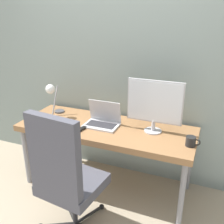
% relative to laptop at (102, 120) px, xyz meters
% --- Properties ---
extents(ground_plane, '(12.00, 12.00, 0.00)m').
position_rel_laptop_xyz_m(ground_plane, '(0.05, -0.35, -0.76)').
color(ground_plane, tan).
extents(wall_back, '(8.00, 0.05, 2.60)m').
position_rel_laptop_xyz_m(wall_back, '(0.05, 0.38, 0.54)').
color(wall_back, gray).
rests_on(wall_back, ground_plane).
extents(desk, '(1.76, 0.66, 0.71)m').
position_rel_laptop_xyz_m(desk, '(0.05, -0.02, -0.11)').
color(desk, '#996B42').
rests_on(desk, ground_plane).
extents(laptop, '(0.34, 0.23, 0.24)m').
position_rel_laptop_xyz_m(laptop, '(0.00, 0.00, 0.00)').
color(laptop, silver).
rests_on(laptop, desk).
extents(monitor, '(0.52, 0.17, 0.50)m').
position_rel_laptop_xyz_m(monitor, '(0.51, 0.05, 0.23)').
color(monitor, '#B7B7BC').
rests_on(monitor, desk).
extents(desk_lamp, '(0.11, 0.24, 0.36)m').
position_rel_laptop_xyz_m(desk_lamp, '(-0.60, 0.03, 0.20)').
color(desk_lamp, '#4C4C51').
rests_on(desk_lamp, desk).
extents(office_chair, '(0.62, 0.63, 1.13)m').
position_rel_laptop_xyz_m(office_chair, '(0.01, -0.75, -0.16)').
color(office_chair, black).
rests_on(office_chair, ground_plane).
extents(book_stack, '(0.28, 0.23, 0.09)m').
position_rel_laptop_xyz_m(book_stack, '(-0.57, -0.24, -0.00)').
color(book_stack, '#286B47').
rests_on(book_stack, desk).
extents(tv_remote, '(0.07, 0.15, 0.02)m').
position_rel_laptop_xyz_m(tv_remote, '(-0.15, -0.20, -0.04)').
color(tv_remote, black).
rests_on(tv_remote, desk).
extents(mug, '(0.12, 0.08, 0.09)m').
position_rel_laptop_xyz_m(mug, '(0.88, -0.11, -0.01)').
color(mug, black).
rests_on(mug, desk).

